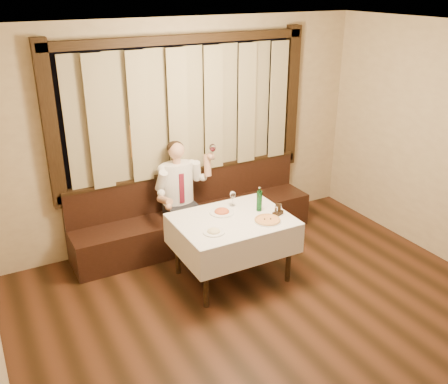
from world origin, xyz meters
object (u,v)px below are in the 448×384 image
green_bottle (259,201)px  cruet_caddy (278,211)px  pasta_cream (214,230)px  seated_man (181,189)px  pasta_red (222,210)px  banquette (194,219)px  pizza (267,220)px  dining_table (232,227)px

green_bottle → cruet_caddy: green_bottle is taller
pasta_cream → seated_man: seated_man is taller
pasta_red → green_bottle: size_ratio=0.96×
banquette → pasta_red: 0.97m
pizza → pasta_red: size_ratio=1.09×
green_bottle → seated_man: seated_man is taller
green_bottle → pasta_red: bearing=160.8°
cruet_caddy → green_bottle: bearing=101.7°
pasta_red → seated_man: seated_man is taller
dining_table → pasta_cream: 0.41m
banquette → pasta_cream: size_ratio=13.93×
cruet_caddy → seated_man: 1.30m
pizza → green_bottle: size_ratio=1.05×
green_bottle → cruet_caddy: size_ratio=2.03×
dining_table → cruet_caddy: cruet_caddy is taller
seated_man → green_bottle: bearing=-57.0°
banquette → green_bottle: green_bottle is taller
pizza → cruet_caddy: size_ratio=2.12×
dining_table → pasta_cream: pasta_cream is taller
pasta_red → pasta_cream: pasta_red is taller
dining_table → pasta_cream: bearing=-149.4°
dining_table → seated_man: 0.97m
banquette → pasta_red: bearing=-92.7°
pizza → pasta_cream: 0.64m
pizza → cruet_caddy: bearing=22.7°
dining_table → pasta_red: bearing=102.4°
pasta_red → green_bottle: green_bottle is taller
dining_table → seated_man: bearing=102.9°
banquette → pizza: 1.38m
pasta_red → seated_man: 0.78m
dining_table → green_bottle: bearing=5.8°
banquette → pasta_red: size_ratio=11.52×
dining_table → green_bottle: 0.43m
pizza → pasta_red: (-0.34, 0.42, 0.03)m
pizza → green_bottle: bearing=77.0°
dining_table → pizza: bearing=-38.0°
pasta_cream → cruet_caddy: size_ratio=1.61×
cruet_caddy → seated_man: bearing=101.8°
pasta_cream → cruet_caddy: cruet_caddy is taller
dining_table → cruet_caddy: bearing=-17.7°
pizza → pasta_cream: pasta_cream is taller
seated_man → pizza: bearing=-66.1°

